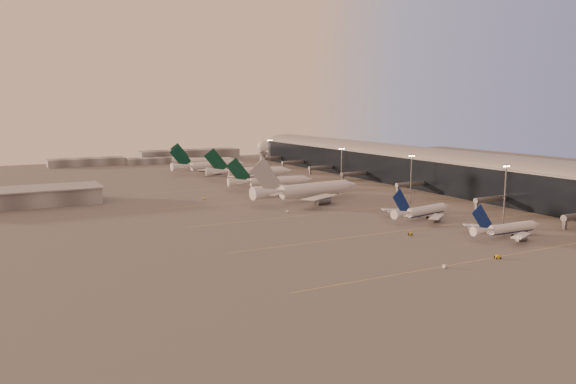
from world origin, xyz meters
name	(u,v)px	position (x,y,z in m)	size (l,w,h in m)	color
ground	(391,240)	(0.00, 0.00, 0.00)	(700.00, 700.00, 0.00)	#565353
taxiway_markings	(368,208)	(30.00, 56.00, 0.01)	(180.00, 185.25, 0.02)	#D6C54B
terminal	(419,167)	(107.88, 110.09, 10.52)	(57.00, 362.00, 23.04)	black
hangar	(13,198)	(-120.00, 140.00, 4.32)	(82.00, 27.00, 8.50)	#5B5E62
radar_tower	(263,156)	(5.00, 120.00, 20.95)	(6.40, 6.40, 31.10)	#5B5D63
mast_a	(505,191)	(58.00, 0.00, 13.74)	(3.60, 0.56, 25.00)	#5B5D63
mast_b	(411,177)	(55.00, 55.00, 13.74)	(3.60, 0.56, 25.00)	#5B5D63
mast_c	(342,167)	(50.00, 110.00, 13.74)	(3.60, 0.56, 25.00)	#5B5D63
mast_d	(270,155)	(48.00, 200.00, 13.74)	(3.60, 0.56, 25.00)	#5B5D63
distant_horizon	(161,157)	(2.62, 325.14, 3.89)	(165.00, 37.50, 9.00)	#5B5E62
narrowbody_near	(507,230)	(40.78, -16.94, 2.76)	(34.91, 27.86, 13.64)	silver
narrowbody_mid	(422,212)	(35.25, 23.57, 3.01)	(37.72, 29.84, 14.86)	silver
widebody_white	(308,193)	(15.37, 88.26, 4.12)	(67.38, 53.65, 23.78)	silver
greentail_a	(272,183)	(16.35, 132.82, 3.40)	(52.88, 42.46, 19.26)	silver
greentail_b	(250,174)	(22.93, 179.29, 3.76)	(57.57, 45.95, 21.27)	silver
greentail_c	(210,168)	(12.12, 226.87, 3.81)	(59.40, 47.75, 21.59)	silver
greentail_d	(205,162)	(23.07, 267.35, 3.41)	(51.08, 40.57, 19.28)	silver
gsv_truck_a	(445,264)	(-7.93, -36.39, 1.06)	(5.44, 3.25, 2.07)	silver
gsv_tug_near	(498,257)	(14.23, -36.55, 0.56)	(3.51, 4.35, 1.08)	gold
gsv_catering_a	(506,226)	(48.43, -9.53, 2.20)	(5.82, 3.74, 4.41)	silver
gsv_tug_mid	(410,234)	(10.93, 2.28, 0.52)	(4.08, 3.89, 1.01)	gold
gsv_truck_b	(436,206)	(59.17, 41.30, 1.14)	(5.80, 2.82, 2.24)	silver
gsv_truck_c	(288,210)	(-8.65, 64.71, 1.02)	(5.07, 4.33, 2.00)	silver
gsv_catering_b	(405,197)	(60.65, 66.35, 1.85)	(4.71, 2.56, 3.71)	silver
gsv_tug_far	(280,196)	(8.41, 106.47, 0.54)	(3.81, 4.31, 1.06)	silver
gsv_truck_d	(204,197)	(-30.89, 117.10, 1.05)	(2.80, 5.38, 2.07)	gold
gsv_tug_hangar	(286,184)	(33.08, 146.51, 0.57)	(4.23, 2.99, 1.10)	gold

